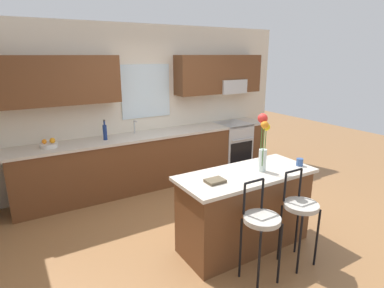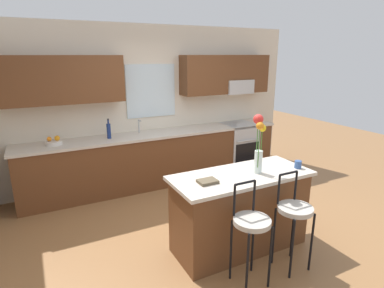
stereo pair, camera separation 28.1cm
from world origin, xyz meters
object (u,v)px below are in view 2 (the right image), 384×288
Objects in this scene: bar_stool_near at (251,226)px; mug_ceramic at (298,164)px; bar_stool_middle at (294,213)px; cookbook at (208,181)px; kitchen_island at (240,211)px; oven_range at (238,146)px; flower_vase at (259,141)px; fruit_bowl_oranges at (54,142)px; bottle_olive_oil at (109,131)px.

bar_stool_near reaches higher than mug_ceramic.
bar_stool_middle is 5.21× the size of cookbook.
kitchen_island is 0.87m from mug_ceramic.
oven_range is 3.06m from bar_stool_middle.
mug_ceramic is at bearing -4.86° from cookbook.
flower_vase reaches higher than oven_range.
bar_stool_near is at bearing -156.98° from mug_ceramic.
kitchen_island is 2.91m from fruit_bowl_oranges.
bar_stool_near is at bearing -69.71° from cookbook.
cookbook is at bearing -77.94° from bottle_olive_oil.
bottle_olive_oil reaches higher than mug_ceramic.
bar_stool_middle reaches higher than mug_ceramic.
flower_vase reaches higher than mug_ceramic.
mug_ceramic is (0.98, 0.42, 0.33)m from bar_stool_near.
cookbook is 2.35m from bottle_olive_oil.
bar_stool_near is 2.92m from bottle_olive_oil.
flower_vase reaches higher than kitchen_island.
bar_stool_near is 1.00× the size of bar_stool_middle.
bottle_olive_oil is at bearing 113.00° from kitchen_island.
fruit_bowl_oranges is (-1.77, 2.25, 0.50)m from kitchen_island.
bar_stool_middle is at bearing -79.76° from flower_vase.
fruit_bowl_oranges reaches higher than cookbook.
flower_vase is at bearing 169.19° from mug_ceramic.
cookbook is (-1.17, 0.10, -0.03)m from mug_ceramic.
mug_ceramic is 0.37× the size of fruit_bowl_oranges.
kitchen_island is 8.08× the size of cookbook.
kitchen_island is 0.85m from flower_vase.
kitchen_island is at bearing -51.78° from fruit_bowl_oranges.
cookbook is 0.83× the size of fruit_bowl_oranges.
bottle_olive_oil reaches higher than cookbook.
fruit_bowl_oranges is at bearing 130.43° from flower_vase.
bar_stool_near is 5.21× the size of cookbook.
kitchen_island is 0.65m from bar_stool_middle.
bottle_olive_oil is (-1.14, 2.29, -0.24)m from flower_vase.
kitchen_island is at bearing 166.56° from flower_vase.
mug_ceramic is at bearing -11.50° from kitchen_island.
fruit_bowl_oranges is (-2.47, 2.39, -0.00)m from mug_ceramic.
bar_stool_middle is 3.09m from bottle_olive_oil.
flower_vase is 0.74m from cookbook.
bar_stool_middle is 1.56× the size of flower_vase.
cookbook is (-0.65, -0.00, -0.36)m from flower_vase.
bar_stool_near is 3.28× the size of bottle_olive_oil.
bar_stool_near is (-1.82, -2.78, 0.18)m from oven_range.
flower_vase reaches higher than cookbook.
flower_vase is (-0.09, 0.51, 0.66)m from bar_stool_middle.
mug_ceramic is at bearing -55.30° from bottle_olive_oil.
cookbook is (-0.74, 0.51, 0.30)m from bar_stool_middle.
bottle_olive_oil is (-1.23, 2.81, 0.41)m from bar_stool_middle.
fruit_bowl_oranges is 0.82m from bottle_olive_oil.
bottle_olive_oil is (-2.50, 0.02, 0.59)m from oven_range.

